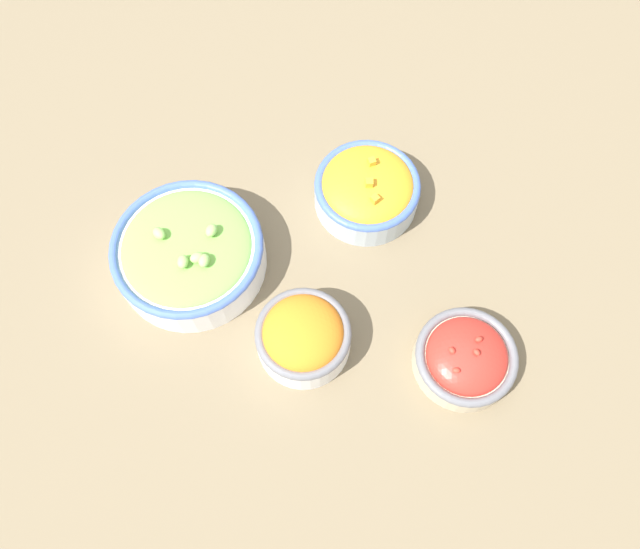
{
  "coord_description": "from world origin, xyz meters",
  "views": [
    {
      "loc": [
        0.14,
        -0.3,
        0.8
      ],
      "look_at": [
        0.0,
        0.0,
        0.03
      ],
      "focal_mm": 35.0,
      "sensor_mm": 36.0,
      "label": 1
    }
  ],
  "objects": [
    {
      "name": "bowl_carrots",
      "position": [
        0.02,
        -0.09,
        0.04
      ],
      "size": [
        0.12,
        0.12,
        0.07
      ],
      "color": "white",
      "rests_on": "ground_plane"
    },
    {
      "name": "bowl_squash",
      "position": [
        0.01,
        0.15,
        0.03
      ],
      "size": [
        0.15,
        0.15,
        0.07
      ],
      "color": "#B2C1CC",
      "rests_on": "ground_plane"
    },
    {
      "name": "bowl_lettuce",
      "position": [
        -0.17,
        -0.05,
        0.04
      ],
      "size": [
        0.21,
        0.21,
        0.08
      ],
      "color": "white",
      "rests_on": "ground_plane"
    },
    {
      "name": "ground_plane",
      "position": [
        0.0,
        0.0,
        0.0
      ],
      "size": [
        3.0,
        3.0,
        0.0
      ],
      "primitive_type": "plane",
      "color": "#75664C"
    },
    {
      "name": "bowl_cherry_tomatoes",
      "position": [
        0.22,
        -0.02,
        0.03
      ],
      "size": [
        0.13,
        0.13,
        0.06
      ],
      "color": "beige",
      "rests_on": "ground_plane"
    }
  ]
}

